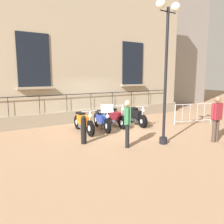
% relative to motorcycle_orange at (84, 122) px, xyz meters
% --- Properties ---
extents(ground_plane, '(60.00, 60.00, 0.00)m').
position_rel_motorcycle_orange_xyz_m(ground_plane, '(-0.09, 1.39, -0.46)').
color(ground_plane, '#9E7A5B').
extents(building_facade, '(0.82, 13.02, 8.62)m').
position_rel_motorcycle_orange_xyz_m(building_facade, '(-2.46, 1.39, 3.75)').
color(building_facade, tan).
rests_on(building_facade, ground_plane).
extents(motorcycle_orange, '(2.11, 0.66, 1.04)m').
position_rel_motorcycle_orange_xyz_m(motorcycle_orange, '(0.00, 0.00, 0.00)').
color(motorcycle_orange, black).
rests_on(motorcycle_orange, ground_plane).
extents(motorcycle_blue, '(2.15, 0.78, 1.26)m').
position_rel_motorcycle_orange_xyz_m(motorcycle_blue, '(-0.02, 0.93, -0.01)').
color(motorcycle_blue, black).
rests_on(motorcycle_blue, ground_plane).
extents(motorcycle_maroon, '(1.93, 0.64, 1.13)m').
position_rel_motorcycle_orange_xyz_m(motorcycle_maroon, '(-0.23, 1.80, -0.02)').
color(motorcycle_maroon, black).
rests_on(motorcycle_maroon, ground_plane).
extents(motorcycle_black, '(1.91, 0.71, 1.03)m').
position_rel_motorcycle_orange_xyz_m(motorcycle_black, '(0.03, 2.88, -0.04)').
color(motorcycle_black, black).
rests_on(motorcycle_black, ground_plane).
extents(lamppost, '(0.31, 1.01, 4.92)m').
position_rel_motorcycle_orange_xyz_m(lamppost, '(3.05, 1.76, 2.73)').
color(lamppost, black).
rests_on(lamppost, ground_plane).
extents(crowd_barrier, '(0.63, 2.16, 1.05)m').
position_rel_motorcycle_orange_xyz_m(crowd_barrier, '(1.35, 5.57, 0.11)').
color(crowd_barrier, '#B7B7BF').
rests_on(crowd_barrier, ground_plane).
extents(bollard, '(0.20, 0.20, 1.04)m').
position_rel_motorcycle_orange_xyz_m(bollard, '(1.50, -0.70, 0.07)').
color(bollard, black).
rests_on(bollard, ground_plane).
extents(pedestrian_standing, '(0.45, 0.39, 1.64)m').
position_rel_motorcycle_orange_xyz_m(pedestrian_standing, '(2.65, 0.42, 0.47)').
color(pedestrian_standing, black).
rests_on(pedestrian_standing, ground_plane).
extents(pedestrian_walking, '(0.25, 0.53, 1.71)m').
position_rel_motorcycle_orange_xyz_m(pedestrian_walking, '(3.90, 3.58, 0.52)').
color(pedestrian_walking, '#47382D').
rests_on(pedestrian_walking, ground_plane).
extents(distant_building, '(5.04, 7.55, 13.71)m').
position_rel_motorcycle_orange_xyz_m(distant_building, '(-6.96, 10.65, 6.40)').
color(distant_building, gray).
rests_on(distant_building, ground_plane).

